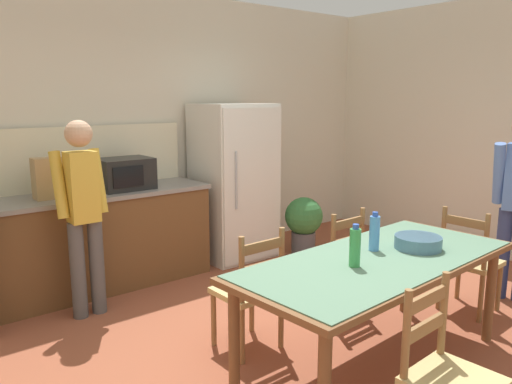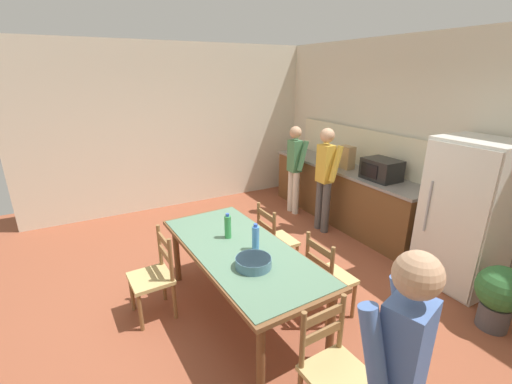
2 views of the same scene
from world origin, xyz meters
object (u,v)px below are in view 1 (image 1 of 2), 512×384
Objects in this scene: dining_table at (378,269)px; chair_head_end at (469,262)px; paper_bag at (48,178)px; chair_side_far_left at (250,291)px; potted_plant at (304,221)px; serving_bowl at (418,241)px; person_at_counter at (83,208)px; bottle_near_centre at (355,247)px; bottle_off_centre at (374,233)px; refrigerator at (234,182)px; microwave at (125,174)px; chair_side_far_right at (334,263)px; chair_side_near_left at (447,377)px.

chair_head_end is at bearing 2.96° from dining_table.
chair_side_far_left is at bearing -66.00° from paper_bag.
serving_bowl is at bearing -114.94° from potted_plant.
chair_side_far_left is 0.56× the size of person_at_counter.
dining_table is 7.89× the size of bottle_near_centre.
bottle_off_centre is 0.97m from chair_side_far_left.
person_at_counter is at bearing 114.89° from bottle_near_centre.
chair_side_far_left is at bearing 135.28° from bottle_off_centre.
bottle_near_centre is (-0.95, -2.55, 0.03)m from refrigerator.
microwave is 0.71m from paper_bag.
chair_side_far_right is at bearing -59.83° from microwave.
refrigerator is 1.91× the size of chair_side_far_left.
refrigerator is 2.72m from bottle_near_centre.
bottle_near_centre is (1.06, -2.56, -0.21)m from paper_bag.
refrigerator is 0.94m from potted_plant.
person_at_counter reaches higher than paper_bag.
chair_side_near_left is 1.36× the size of potted_plant.
chair_side_near_left reaches higher than dining_table.
refrigerator reaches higher than paper_bag.
dining_table is (0.61, -2.55, -0.38)m from microwave.
person_at_counter reaches higher than chair_side_far_right.
bottle_off_centre is 1.32m from chair_head_end.
dining_table is (1.32, -2.54, -0.41)m from paper_bag.
chair_side_near_left is (-0.17, -0.75, -0.46)m from bottle_near_centre.
serving_bowl is 1.05m from chair_head_end.
serving_bowl is (0.37, -0.05, 0.13)m from dining_table.
serving_bowl is at bearing 94.16° from chair_head_end.
paper_bag is 0.22× the size of person_at_counter.
refrigerator is 2.60× the size of potted_plant.
microwave is 1.85× the size of bottle_off_centre.
dining_table is 2.34× the size of chair_side_near_left.
paper_bag is 0.17× the size of dining_table.
paper_bag is 3.49m from chair_side_near_left.
chair_side_far_left is 1.56m from person_at_counter.
bottle_off_centre reaches higher than dining_table.
bottle_near_centre is at bearing 108.09° from chair_side_far_left.
paper_bag is 3.69m from chair_head_end.
bottle_off_centre reaches higher than serving_bowl.
chair_side_near_left is at bearing -119.26° from dining_table.
paper_bag is 0.40× the size of chair_side_far_left.
potted_plant is at bearing -12.76° from microwave.
chair_head_end reaches higher than potted_plant.
chair_side_near_left is 0.56× the size of person_at_counter.
bottle_off_centre reaches higher than chair_head_end.
paper_bag is at bearing 179.68° from refrigerator.
dining_table is 7.89× the size of bottle_off_centre.
bottle_off_centre reaches higher than chair_side_far_left.
chair_side_far_right is 2.12m from person_at_counter.
person_at_counter is (-0.70, 1.31, 0.48)m from chair_side_far_left.
serving_bowl is (0.98, -2.60, -0.26)m from microwave.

